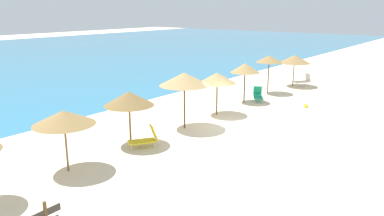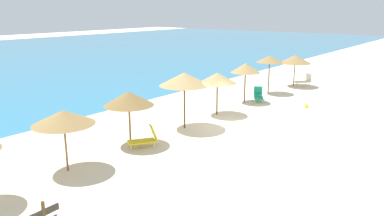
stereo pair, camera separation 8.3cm
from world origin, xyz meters
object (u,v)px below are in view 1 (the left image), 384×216
Objects in this scene: beach_umbrella_2 at (129,99)px; beach_umbrella_3 at (184,79)px; beach_umbrella_1 at (64,118)px; lounge_chair_1 at (303,81)px; beach_umbrella_5 at (245,68)px; lounge_chair_0 at (258,95)px; lounge_chair_2 at (146,139)px; beach_umbrella_4 at (217,78)px; beach_umbrella_6 at (269,59)px; beach_ball at (306,106)px; beach_umbrella_7 at (294,59)px.

beach_umbrella_2 is 3.62m from beach_umbrella_3.
beach_umbrella_1 is 22.16m from lounge_chair_1.
beach_umbrella_5 is (7.00, 0.44, -0.30)m from beach_umbrella_3.
beach_umbrella_3 reaches higher than lounge_chair_0.
beach_umbrella_5 is 10.56m from lounge_chair_2.
beach_umbrella_5 is (14.17, 0.32, 0.16)m from beach_umbrella_1.
beach_umbrella_3 is at bearing -5.89° from beach_umbrella_2.
lounge_chair_2 is at bearing -173.13° from beach_umbrella_3.
beach_umbrella_2 is 0.85× the size of beach_umbrella_3.
beach_umbrella_2 is at bearing 174.11° from beach_umbrella_3.
beach_umbrella_4 is 1.75× the size of lounge_chair_2.
beach_umbrella_6 is at bearing 2.57° from beach_umbrella_3.
beach_umbrella_3 is 10.57m from beach_umbrella_6.
lounge_chair_2 is 11.89m from beach_ball.
beach_umbrella_1 is 14.17m from beach_umbrella_5.
beach_umbrella_1 reaches higher than beach_ball.
beach_umbrella_6 is 10.30× the size of beach_ball.
beach_umbrella_7 is 1.75× the size of lounge_chair_2.
beach_umbrella_7 reaches higher than lounge_chair_0.
beach_umbrella_4 is 9.25× the size of beach_ball.
lounge_chair_2 is (-10.35, -0.84, -1.94)m from beach_umbrella_5.
lounge_chair_1 is (11.67, -0.65, -1.80)m from beach_umbrella_4.
lounge_chair_1 is at bearing -1.96° from beach_umbrella_3.
lounge_chair_0 is at bearing -2.16° from beach_umbrella_2.
beach_umbrella_2 is 1.99m from lounge_chair_2.
lounge_chair_1 is (18.49, -0.88, -1.79)m from beach_umbrella_2.
beach_umbrella_5 is at bearing 4.59° from beach_umbrella_4.
lounge_chair_1 is at bearing 23.70° from beach_ball.
beach_umbrella_1 is 17.73m from beach_umbrella_6.
beach_umbrella_2 is 1.00× the size of beach_umbrella_4.
beach_umbrella_3 is 8.32m from lounge_chair_0.
beach_umbrella_3 is 4.05m from lounge_chair_2.
beach_ball is (-2.42, -3.96, -2.44)m from beach_umbrella_6.
lounge_chair_1 is at bearing -57.66° from lounge_chair_2.
beach_umbrella_6 is (10.55, 0.47, -0.07)m from beach_umbrella_3.
lounge_chair_2 is at bearing 122.06° from lounge_chair_1.
beach_umbrella_4 is at bearing 143.50° from beach_ball.
beach_umbrella_2 is 10.57m from beach_umbrella_5.
beach_umbrella_1 is 1.69× the size of lounge_chair_2.
beach_umbrella_6 is 1.11× the size of beach_umbrella_7.
lounge_chair_1 is (0.64, -0.59, -1.78)m from beach_umbrella_7.
beach_umbrella_3 is 14.28m from beach_umbrella_7.
beach_umbrella_6 reaches higher than beach_ball.
beach_umbrella_7 is at bearing -55.75° from lounge_chair_2.
lounge_chair_1 is at bearing -6.83° from beach_umbrella_5.
beach_umbrella_3 is (7.17, -0.12, 0.46)m from beach_umbrella_1.
beach_umbrella_6 reaches higher than lounge_chair_2.
beach_umbrella_5 is at bearing 31.05° from lounge_chair_0.
beach_umbrella_3 is 9.20m from beach_ball.
beach_umbrella_7 reaches higher than beach_umbrella_1.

